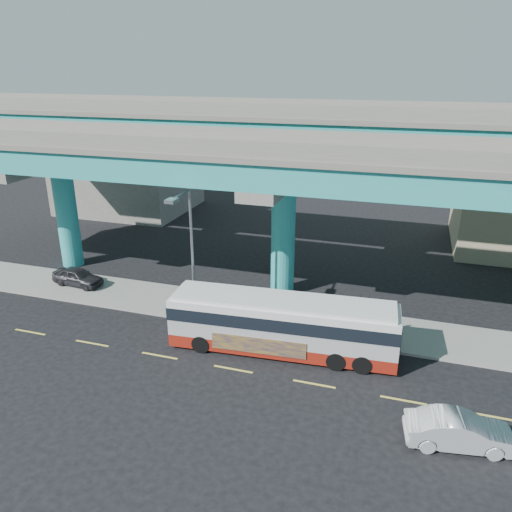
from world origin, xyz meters
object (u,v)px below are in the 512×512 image
(parked_car, at_px, (78,277))
(sedan, at_px, (459,431))
(street_lamp, at_px, (187,238))
(stop_sign, at_px, (370,313))
(transit_bus, at_px, (282,323))

(parked_car, bearing_deg, sedan, -104.63)
(parked_car, distance_m, street_lamp, 10.46)
(sedan, height_order, stop_sign, stop_sign)
(street_lamp, bearing_deg, sedan, -23.09)
(transit_bus, relative_size, parked_car, 3.27)
(sedan, bearing_deg, street_lamp, 58.03)
(transit_bus, relative_size, sedan, 2.73)
(parked_car, distance_m, stop_sign, 19.20)
(sedan, distance_m, street_lamp, 15.89)
(transit_bus, xyz_separation_m, street_lamp, (-5.75, 1.38, 3.53))
(sedan, xyz_separation_m, stop_sign, (-4.14, 6.72, 1.11))
(parked_car, relative_size, stop_sign, 1.55)
(sedan, height_order, parked_car, sedan)
(sedan, bearing_deg, stop_sign, 22.73)
(transit_bus, height_order, sedan, transit_bus)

